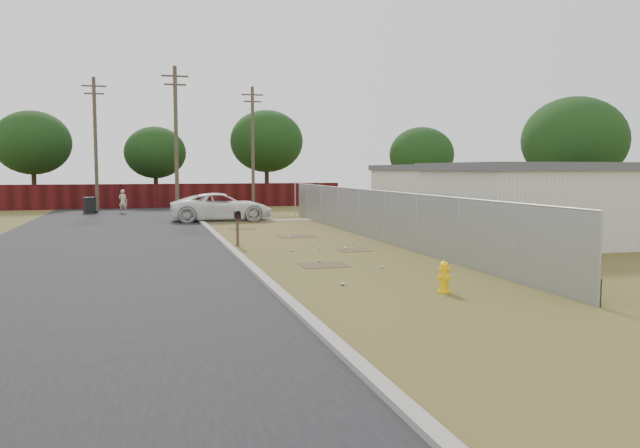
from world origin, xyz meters
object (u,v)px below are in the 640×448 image
object	(u,v)px
pedestrian	(123,201)
trash_bin	(90,205)
pickup_truck	(222,207)
mailbox	(237,218)
fire_hydrant	(444,277)

from	to	relation	value
pedestrian	trash_bin	xyz separation A→B (m)	(-2.08, 0.47, -0.24)
pickup_truck	pedestrian	size ratio (longest dim) A/B	3.55
pickup_truck	trash_bin	distance (m)	11.04
mailbox	pickup_truck	bearing A→B (deg)	86.03
fire_hydrant	pedestrian	world-z (taller)	pedestrian
fire_hydrant	mailbox	size ratio (longest dim) A/B	0.57
pickup_truck	trash_bin	size ratio (longest dim) A/B	5.24
fire_hydrant	trash_bin	distance (m)	31.48
fire_hydrant	pickup_truck	distance (m)	21.92
mailbox	pickup_truck	distance (m)	11.74
mailbox	trash_bin	bearing A→B (deg)	108.86
pedestrian	pickup_truck	bearing A→B (deg)	147.53
fire_hydrant	trash_bin	xyz separation A→B (m)	(-10.09, 29.81, 0.19)
mailbox	pickup_truck	world-z (taller)	pickup_truck
pedestrian	mailbox	bearing A→B (deg)	125.25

